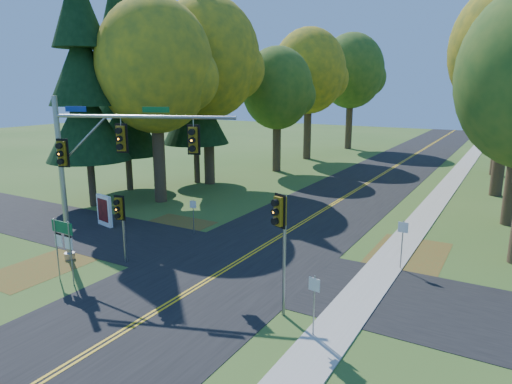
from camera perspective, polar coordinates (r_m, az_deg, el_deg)
The scene contains 26 objects.
ground at distance 20.41m, azimuth -5.48°, elevation -10.62°, with size 160.00×160.00×0.00m, color #31561E.
road_main at distance 20.41m, azimuth -5.48°, elevation -10.59°, with size 8.00×160.00×0.02m, color black.
road_cross at distance 21.93m, azimuth -2.41°, elevation -8.81°, with size 60.00×6.00×0.02m, color black.
centerline_left at distance 20.46m, azimuth -5.71°, elevation -10.49°, with size 0.10×160.00×0.01m, color gold.
centerline_right at distance 20.35m, azimuth -5.25°, elevation -10.61°, with size 0.10×160.00×0.01m, color gold.
sidewalk_east at distance 17.84m, azimuth 11.50°, elevation -14.40°, with size 1.60×160.00×0.06m, color #9E998E.
leaf_patch_w_near at distance 27.18m, azimuth -11.78°, elevation -4.71°, with size 4.00×6.00×0.00m, color brown.
leaf_patch_e at distance 23.04m, azimuth 17.82°, elevation -8.37°, with size 3.50×8.00×0.00m, color brown.
leaf_patch_w_far at distance 23.58m, azimuth -25.14°, elevation -8.51°, with size 3.00×5.00×0.00m, color brown.
tree_w_a at distance 33.04m, azimuth -12.36°, elevation 15.05°, with size 8.00×8.00×14.15m.
tree_w_b at distance 38.83m, azimuth -5.97°, elevation 16.23°, with size 8.60×8.60×15.38m.
tree_w_c at distance 44.61m, azimuth 2.79°, elevation 12.75°, with size 6.80×6.80×11.91m.
tree_w_d at distance 52.75m, azimuth 6.74°, elevation 14.72°, with size 8.20×8.20×14.56m.
tree_e_d at distance 48.03m, azimuth 28.70°, elevation 11.58°, with size 7.00×7.00×12.32m.
tree_w_e at distance 62.50m, azimuth 11.92°, elevation 14.54°, with size 8.40×8.40×14.97m.
pine_a at distance 33.13m, azimuth -20.86°, elevation 13.98°, with size 5.60×5.60×19.48m.
pine_b at distance 37.57m, azimuth -16.20°, elevation 12.54°, with size 5.60×5.60×17.31m.
pine_c at distance 39.33m, azimuth -7.76°, elevation 15.16°, with size 5.60×5.60×20.56m.
traffic_mast at distance 21.78m, azimuth -18.69°, elevation 3.98°, with size 8.10×3.36×7.78m.
east_signal_pole at distance 15.88m, azimuth 3.09°, elevation -4.13°, with size 0.51×0.61×4.60m.
ped_signal_pole at distance 21.97m, azimuth -16.61°, elevation -2.57°, with size 0.51×0.61×3.32m.
route_sign_cluster at distance 20.85m, azimuth -22.98°, elevation -5.38°, with size 1.29×0.10×2.77m.
info_kiosk at distance 28.66m, azimuth -18.43°, elevation -2.24°, with size 1.38×0.46×1.89m.
reg_sign_e_north at distance 21.65m, azimuth 17.84°, elevation -5.28°, with size 0.45×0.07×2.33m.
reg_sign_e_south at distance 15.45m, azimuth 7.28°, elevation -12.70°, with size 0.41×0.10×2.17m.
reg_sign_w at distance 25.83m, azimuth -7.85°, elevation -2.32°, with size 0.38×0.09×2.02m.
Camera 1 is at (11.00, -15.13, 8.18)m, focal length 32.00 mm.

